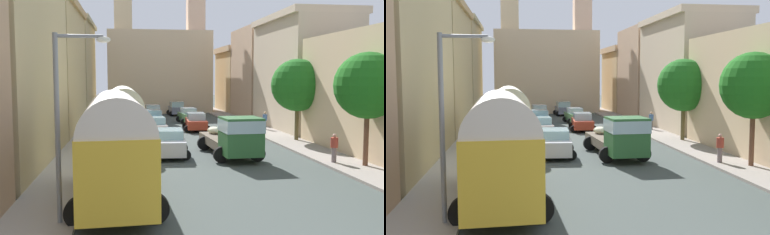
{
  "view_description": "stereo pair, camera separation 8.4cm",
  "coord_description": "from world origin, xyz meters",
  "views": [
    {
      "loc": [
        -4.34,
        -8.59,
        4.76
      ],
      "look_at": [
        0.0,
        21.14,
        1.99
      ],
      "focal_mm": 41.69,
      "sensor_mm": 36.0,
      "label": 1
    },
    {
      "loc": [
        -4.26,
        -8.6,
        4.76
      ],
      "look_at": [
        0.0,
        21.14,
        1.99
      ],
      "focal_mm": 41.69,
      "sensor_mm": 36.0,
      "label": 2
    }
  ],
  "objects": [
    {
      "name": "building_right_3",
      "position": [
        11.45,
        41.22,
        5.1
      ],
      "size": [
        5.9,
        9.46,
        10.21
      ],
      "color": "tan",
      "rests_on": "ground"
    },
    {
      "name": "pedestrian_0",
      "position": [
        7.59,
        28.89,
        0.95
      ],
      "size": [
        0.5,
        0.5,
        1.68
      ],
      "color": "#473D39",
      "rests_on": "ground"
    },
    {
      "name": "car_4",
      "position": [
        -2.18,
        25.95,
        0.81
      ],
      "size": [
        2.24,
        3.69,
        1.61
      ],
      "color": "silver",
      "rests_on": "ground"
    },
    {
      "name": "building_left_2",
      "position": [
        -10.91,
        31.27,
        5.54
      ],
      "size": [
        5.31,
        13.98,
        11.02
      ],
      "color": "tan",
      "rests_on": "ground"
    },
    {
      "name": "car_0",
      "position": [
        1.64,
        29.95,
        0.79
      ],
      "size": [
        2.45,
        4.36,
        1.58
      ],
      "color": "#A8331F",
      "rests_on": "ground"
    },
    {
      "name": "roadside_tree_1",
      "position": [
        7.9,
        12.74,
        4.29
      ],
      "size": [
        3.45,
        3.45,
        6.03
      ],
      "color": "brown",
      "rests_on": "ground"
    },
    {
      "name": "sidewalk_left",
      "position": [
        -7.25,
        27.0,
        0.07
      ],
      "size": [
        2.5,
        70.0,
        0.14
      ],
      "primitive_type": "cube",
      "color": "#B2ADA4",
      "rests_on": "ground"
    },
    {
      "name": "roadside_tree_2",
      "position": [
        7.9,
        22.3,
        4.13
      ],
      "size": [
        3.81,
        3.81,
        6.04
      ],
      "color": "brown",
      "rests_on": "ground"
    },
    {
      "name": "pedestrian_1",
      "position": [
        6.68,
        13.79,
        0.96
      ],
      "size": [
        0.48,
        0.48,
        1.7
      ],
      "color": "slate",
      "rests_on": "ground"
    },
    {
      "name": "ground_plane",
      "position": [
        0.0,
        27.0,
        0.0
      ],
      "size": [
        154.0,
        154.0,
        0.0
      ],
      "primitive_type": "plane",
      "color": "#3D4543"
    },
    {
      "name": "building_right_4",
      "position": [
        10.76,
        51.12,
        4.39
      ],
      "size": [
        4.96,
        9.76,
        8.7
      ],
      "color": "tan",
      "rests_on": "ground"
    },
    {
      "name": "parked_bus_1",
      "position": [
        -4.6,
        21.75,
        2.23
      ],
      "size": [
        3.44,
        8.45,
        4.06
      ],
      "color": "gold",
      "rests_on": "ground"
    },
    {
      "name": "car_5",
      "position": [
        -1.98,
        33.94,
        0.81
      ],
      "size": [
        2.47,
        3.97,
        1.59
      ],
      "color": "#3692C0",
      "rests_on": "ground"
    },
    {
      "name": "sidewalk_right",
      "position": [
        7.25,
        27.0,
        0.07
      ],
      "size": [
        2.5,
        70.0,
        0.14
      ],
      "primitive_type": "cube",
      "color": "gray",
      "rests_on": "ground"
    },
    {
      "name": "parked_bus_0",
      "position": [
        -4.8,
        8.0,
        2.3
      ],
      "size": [
        3.54,
        8.29,
        4.17
      ],
      "color": "gold",
      "rests_on": "ground"
    },
    {
      "name": "building_left_1",
      "position": [
        -10.78,
        16.52,
        6.69
      ],
      "size": [
        5.01,
        14.64,
        13.35
      ],
      "color": "#CCB784",
      "rests_on": "ground"
    },
    {
      "name": "car_3",
      "position": [
        -1.88,
        17.63,
        0.82
      ],
      "size": [
        2.55,
        4.36,
        1.63
      ],
      "color": "silver",
      "rests_on": "ground"
    },
    {
      "name": "car_1",
      "position": [
        1.84,
        36.45,
        0.78
      ],
      "size": [
        2.28,
        4.02,
        1.56
      ],
      "color": "#558B53",
      "rests_on": "ground"
    },
    {
      "name": "car_6",
      "position": [
        -1.51,
        41.7,
        0.78
      ],
      "size": [
        2.42,
        4.11,
        1.57
      ],
      "color": "silver",
      "rests_on": "ground"
    },
    {
      "name": "distant_church",
      "position": [
        0.0,
        51.76,
        5.88
      ],
      "size": [
        13.45,
        7.72,
        17.59
      ],
      "color": "beige",
      "rests_on": "ground"
    },
    {
      "name": "building_left_3",
      "position": [
        -11.34,
        46.24,
        5.67
      ],
      "size": [
        6.25,
        14.06,
        11.29
      ],
      "color": "tan",
      "rests_on": "ground"
    },
    {
      "name": "car_2",
      "position": [
        1.66,
        45.48,
        0.83
      ],
      "size": [
        2.35,
        3.67,
        1.67
      ],
      "color": "slate",
      "rests_on": "ground"
    },
    {
      "name": "streetlamp_near",
      "position": [
        -6.25,
        5.64,
        3.67
      ],
      "size": [
        1.76,
        0.28,
        6.1
      ],
      "color": "gray",
      "rests_on": "ground"
    },
    {
      "name": "building_right_2",
      "position": [
        11.35,
        29.85,
        5.12
      ],
      "size": [
        6.27,
        11.94,
        10.2
      ],
      "color": "beige",
      "rests_on": "ground"
    },
    {
      "name": "cargo_truck_0",
      "position": [
        1.74,
        16.45,
        1.3
      ],
      "size": [
        3.17,
        7.35,
        2.54
      ],
      "color": "#295B2E",
      "rests_on": "ground"
    }
  ]
}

